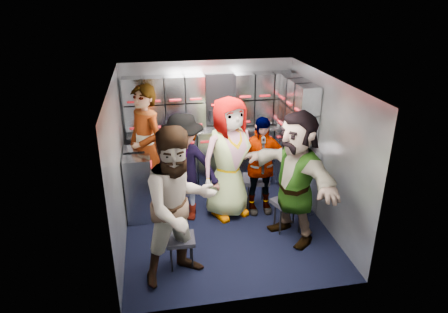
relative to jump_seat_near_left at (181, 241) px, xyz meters
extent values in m
plane|color=black|center=(0.70, 0.78, -0.35)|extent=(3.00, 3.00, 0.00)
cube|color=#949AA2|center=(0.70, 2.28, 0.70)|extent=(2.80, 0.04, 2.10)
cube|color=#949AA2|center=(-0.70, 0.78, 0.70)|extent=(0.04, 3.00, 2.10)
cube|color=#949AA2|center=(2.10, 0.78, 0.70)|extent=(0.04, 3.00, 2.10)
cube|color=silver|center=(0.70, 0.78, 1.75)|extent=(2.80, 3.00, 0.02)
cube|color=#9399A2|center=(0.70, 2.07, 0.14)|extent=(2.68, 0.38, 0.99)
cube|color=#9399A2|center=(-0.49, 1.34, 0.14)|extent=(0.38, 0.76, 0.99)
cube|color=#B6B9BE|center=(0.70, 2.07, 0.66)|extent=(2.68, 0.42, 0.03)
cube|color=#9399A2|center=(0.70, 2.13, 1.14)|extent=(2.68, 0.28, 0.82)
cube|color=#9399A2|center=(1.95, 1.48, 1.14)|extent=(0.28, 1.00, 0.82)
cube|color=#9399A2|center=(1.95, 1.38, 0.15)|extent=(0.28, 1.20, 1.00)
cube|color=red|center=(0.70, 1.87, 0.53)|extent=(2.60, 0.02, 0.03)
cube|color=black|center=(0.00, 0.00, 0.02)|extent=(0.35, 0.33, 0.05)
cylinder|color=black|center=(-0.12, -0.11, -0.18)|extent=(0.02, 0.02, 0.35)
cylinder|color=black|center=(0.12, -0.11, -0.18)|extent=(0.02, 0.02, 0.35)
cylinder|color=black|center=(-0.12, 0.11, -0.18)|extent=(0.02, 0.02, 0.35)
cylinder|color=black|center=(0.12, 0.11, -0.18)|extent=(0.02, 0.02, 0.35)
cube|color=black|center=(0.16, 1.28, 0.02)|extent=(0.41, 0.39, 0.05)
cylinder|color=black|center=(0.03, 1.17, -0.17)|extent=(0.02, 0.02, 0.36)
cylinder|color=black|center=(0.28, 1.17, -0.17)|extent=(0.02, 0.02, 0.36)
cylinder|color=black|center=(0.03, 1.39, -0.17)|extent=(0.02, 0.02, 0.36)
cylinder|color=black|center=(0.28, 1.39, -0.17)|extent=(0.02, 0.02, 0.36)
cube|color=black|center=(0.81, 1.28, 0.11)|extent=(0.42, 0.40, 0.07)
cylinder|color=black|center=(0.66, 1.14, -0.13)|extent=(0.03, 0.03, 0.44)
cylinder|color=black|center=(0.96, 1.14, -0.13)|extent=(0.03, 0.03, 0.44)
cylinder|color=black|center=(0.66, 1.41, -0.13)|extent=(0.03, 0.03, 0.44)
cylinder|color=black|center=(0.96, 1.41, -0.13)|extent=(0.03, 0.03, 0.44)
cube|color=black|center=(1.27, 1.27, 0.09)|extent=(0.46, 0.44, 0.06)
cylinder|color=black|center=(1.12, 1.14, -0.14)|extent=(0.03, 0.03, 0.42)
cylinder|color=black|center=(1.42, 1.14, -0.14)|extent=(0.03, 0.03, 0.42)
cylinder|color=black|center=(1.12, 1.39, -0.14)|extent=(0.03, 0.03, 0.42)
cylinder|color=black|center=(1.42, 1.39, -0.14)|extent=(0.03, 0.03, 0.42)
cube|color=black|center=(1.54, 0.53, 0.07)|extent=(0.49, 0.48, 0.06)
cylinder|color=black|center=(1.39, 0.40, -0.15)|extent=(0.02, 0.02, 0.40)
cylinder|color=black|center=(1.68, 0.40, -0.15)|extent=(0.02, 0.02, 0.40)
cylinder|color=black|center=(1.39, 0.65, -0.15)|extent=(0.02, 0.02, 0.40)
cylinder|color=black|center=(1.68, 0.65, -0.15)|extent=(0.02, 0.02, 0.40)
imported|color=black|center=(-0.35, 1.51, 0.61)|extent=(0.77, 0.84, 1.93)
imported|color=black|center=(0.00, -0.18, 0.58)|extent=(1.11, 1.00, 1.86)
imported|color=black|center=(0.16, 1.10, 0.45)|extent=(1.18, 0.91, 1.61)
imported|color=black|center=(0.81, 1.10, 0.55)|extent=(1.03, 0.84, 1.81)
imported|color=black|center=(1.27, 1.09, 0.40)|extent=(0.89, 0.40, 1.50)
imported|color=black|center=(1.54, 0.35, 0.55)|extent=(1.16, 1.74, 1.80)
cylinder|color=white|center=(0.49, 2.02, 0.81)|extent=(0.06, 0.06, 0.27)
cylinder|color=white|center=(0.83, 2.02, 0.81)|extent=(0.06, 0.06, 0.27)
cylinder|color=white|center=(1.85, 2.02, 0.81)|extent=(0.07, 0.07, 0.27)
cylinder|color=#CEB491|center=(0.14, 2.01, 0.73)|extent=(0.07, 0.07, 0.11)
cylinder|color=#CEB491|center=(1.63, 2.01, 0.73)|extent=(0.07, 0.07, 0.10)
camera|label=1|loc=(-0.22, -4.04, 2.83)|focal=32.00mm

